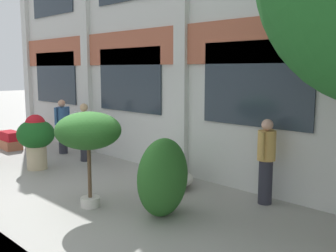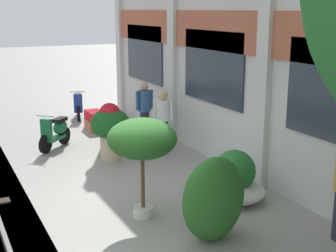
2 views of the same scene
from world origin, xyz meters
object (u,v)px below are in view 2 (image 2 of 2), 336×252
potted_plant_low_pan (142,140)px  potted_plant_wide_bowl (234,181)px  topiary_hedge (214,199)px  scooter_near_curb (56,132)px  resident_near_plants (163,120)px  resident_by_doorway (145,110)px  potted_plant_fluted_column (110,126)px  potted_plant_square_trough (95,121)px  scooter_second_parked (78,105)px

potted_plant_low_pan → potted_plant_wide_bowl: bearing=86.4°
potted_plant_low_pan → topiary_hedge: potted_plant_low_pan is taller
scooter_near_curb → resident_near_plants: size_ratio=0.66×
resident_by_doorway → scooter_near_curb: bearing=76.4°
potted_plant_fluted_column → topiary_hedge: (4.60, 0.05, -0.16)m
potted_plant_low_pan → potted_plant_fluted_column: bearing=169.7°
potted_plant_square_trough → scooter_near_curb: (1.43, -1.53, 0.17)m
potted_plant_square_trough → resident_by_doorway: bearing=25.7°
potted_plant_fluted_column → topiary_hedge: bearing=0.7°
potted_plant_square_trough → topiary_hedge: (7.61, -0.54, 0.42)m
resident_near_plants → scooter_second_parked: bearing=-127.9°
scooter_second_parked → resident_by_doorway: bearing=28.8°
potted_plant_fluted_column → resident_near_plants: resident_near_plants is taller
potted_plant_square_trough → scooter_second_parked: (-1.83, 0.00, 0.17)m
potted_plant_wide_bowl → resident_near_plants: size_ratio=0.75×
potted_plant_square_trough → resident_by_doorway: (1.79, 0.86, 0.61)m
scooter_second_parked → resident_by_doorway: (3.62, 0.86, 0.44)m
resident_near_plants → topiary_hedge: resident_near_plants is taller
potted_plant_wide_bowl → potted_plant_square_trough: size_ratio=1.26×
potted_plant_fluted_column → potted_plant_square_trough: (-3.01, 0.59, -0.58)m
potted_plant_fluted_column → scooter_second_parked: (-4.83, 0.59, -0.41)m
potted_plant_wide_bowl → potted_plant_low_pan: potted_plant_low_pan is taller
scooter_near_curb → topiary_hedge: topiary_hedge is taller
potted_plant_low_pan → resident_by_doorway: size_ratio=1.09×
potted_plant_square_trough → resident_near_plants: 3.27m
scooter_near_curb → resident_near_plants: (1.69, 2.31, 0.42)m
scooter_second_parked → topiary_hedge: topiary_hedge is taller
potted_plant_fluted_column → potted_plant_low_pan: potted_plant_low_pan is taller
potted_plant_low_pan → scooter_near_curb: (-4.91, -0.34, -0.97)m
potted_plant_fluted_column → potted_plant_wide_bowl: size_ratio=1.17×
scooter_second_parked → resident_by_doorway: 3.74m
potted_plant_low_pan → scooter_second_parked: potted_plant_low_pan is taller
scooter_second_parked → topiary_hedge: size_ratio=0.99×
potted_plant_wide_bowl → scooter_second_parked: (-8.27, -0.65, 0.05)m
scooter_near_curb → resident_by_doorway: resident_by_doorway is taller
potted_plant_low_pan → resident_near_plants: (-3.22, 1.98, -0.54)m
potted_plant_square_trough → topiary_hedge: bearing=-4.0°
potted_plant_low_pan → resident_near_plants: size_ratio=1.11×
potted_plant_low_pan → potted_plant_square_trough: bearing=169.3°
potted_plant_low_pan → scooter_near_curb: bearing=-176.1°
scooter_second_parked → resident_near_plants: (4.94, 0.78, 0.42)m
potted_plant_fluted_column → resident_by_doorway: size_ratio=0.86×
potted_plant_low_pan → topiary_hedge: 1.60m
potted_plant_square_trough → resident_near_plants: (3.11, 0.79, 0.59)m
potted_plant_low_pan → topiary_hedge: bearing=27.3°
potted_plant_square_trough → topiary_hedge: topiary_hedge is taller
resident_near_plants → topiary_hedge: (4.49, -1.32, -0.17)m
potted_plant_square_trough → resident_near_plants: size_ratio=0.59×
scooter_second_parked → resident_near_plants: bearing=24.5°
potted_plant_square_trough → potted_plant_low_pan: 6.54m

